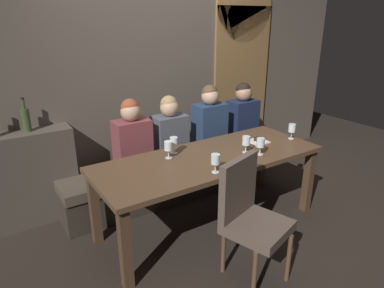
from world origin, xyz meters
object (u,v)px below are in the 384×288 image
(wine_bottle_pale_label, at_px, (26,119))
(dining_table, at_px, (210,165))
(dessert_plate, at_px, (258,141))
(wine_glass_near_left, at_px, (292,128))
(diner_far_end, at_px, (210,121))
(banquette_bench, at_px, (173,178))
(diner_near_end, at_px, (242,115))
(diner_redhead, at_px, (132,138))
(diner_bearded, at_px, (170,131))
(wine_glass_center_back, at_px, (246,141))
(wine_glass_far_left, at_px, (174,142))
(chair_near_side, at_px, (249,212))
(wine_glass_center_front, at_px, (168,147))
(wine_glass_end_left, at_px, (261,143))
(fork_on_table, at_px, (248,144))
(wine_glass_end_right, at_px, (215,160))

(wine_bottle_pale_label, bearing_deg, dining_table, -37.12)
(dessert_plate, bearing_deg, wine_glass_near_left, -18.70)
(dining_table, height_order, wine_bottle_pale_label, wine_bottle_pale_label)
(dining_table, height_order, diner_far_end, diner_far_end)
(banquette_bench, height_order, diner_near_end, diner_near_end)
(diner_redhead, height_order, diner_near_end, diner_near_end)
(diner_bearded, bearing_deg, banquette_bench, -58.14)
(wine_glass_center_back, xyz_separation_m, wine_glass_far_left, (-0.59, 0.36, 0.00))
(banquette_bench, bearing_deg, chair_near_side, -96.12)
(wine_glass_center_front, bearing_deg, diner_near_end, 21.26)
(chair_near_side, height_order, wine_glass_end_left, chair_near_side)
(dining_table, relative_size, wine_glass_center_front, 13.41)
(wine_bottle_pale_label, xyz_separation_m, wine_glass_center_back, (1.72, -1.15, -0.22))
(dining_table, xyz_separation_m, wine_glass_center_front, (-0.35, 0.18, 0.20))
(dining_table, xyz_separation_m, fork_on_table, (0.51, 0.04, 0.09))
(wine_glass_end_right, distance_m, wine_glass_center_front, 0.52)
(chair_near_side, bearing_deg, dessert_plate, 43.58)
(wine_bottle_pale_label, distance_m, wine_glass_center_back, 2.09)
(diner_bearded, bearing_deg, wine_glass_near_left, -37.91)
(wine_glass_near_left, bearing_deg, wine_glass_center_front, 169.27)
(diner_redhead, bearing_deg, wine_glass_end_right, -73.44)
(banquette_bench, bearing_deg, diner_bearded, 121.86)
(wine_glass_far_left, distance_m, dessert_plate, 0.93)
(dining_table, bearing_deg, wine_glass_center_back, -17.23)
(diner_bearded, distance_m, diner_near_end, 1.03)
(dining_table, xyz_separation_m, wine_glass_end_left, (0.42, -0.22, 0.20))
(diner_far_end, height_order, wine_glass_end_left, diner_far_end)
(wine_glass_near_left, bearing_deg, banquette_bench, 142.57)
(wine_glass_center_front, relative_size, fork_on_table, 0.96)
(chair_near_side, bearing_deg, dining_table, 78.09)
(diner_near_end, distance_m, dessert_plate, 0.76)
(wine_glass_far_left, bearing_deg, wine_glass_end_left, -35.25)
(wine_glass_far_left, bearing_deg, diner_redhead, 116.64)
(wine_glass_center_back, distance_m, wine_glass_near_left, 0.67)
(chair_near_side, distance_m, wine_glass_near_left, 1.37)
(diner_far_end, relative_size, wine_bottle_pale_label, 2.47)
(dessert_plate, distance_m, fork_on_table, 0.14)
(wine_glass_end_left, bearing_deg, wine_glass_center_back, 123.72)
(wine_glass_end_left, bearing_deg, wine_glass_near_left, 13.55)
(wine_glass_near_left, height_order, dessert_plate, wine_glass_near_left)
(wine_glass_end_right, bearing_deg, banquette_bench, 80.26)
(banquette_bench, xyz_separation_m, diner_far_end, (0.49, -0.02, 0.60))
(dining_table, height_order, wine_glass_far_left, wine_glass_far_left)
(wine_glass_center_back, height_order, wine_glass_end_right, same)
(diner_near_end, height_order, dessert_plate, diner_near_end)
(wine_glass_end_left, bearing_deg, diner_redhead, 134.06)
(wine_glass_end_right, bearing_deg, wine_glass_center_front, 109.58)
(diner_far_end, xyz_separation_m, dessert_plate, (0.17, -0.64, -0.08))
(dining_table, xyz_separation_m, dessert_plate, (0.65, 0.04, 0.10))
(chair_near_side, height_order, wine_glass_near_left, chair_near_side)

